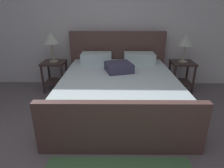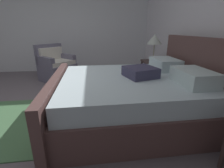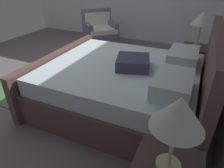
% 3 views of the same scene
% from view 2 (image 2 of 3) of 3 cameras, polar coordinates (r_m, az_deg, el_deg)
% --- Properties ---
extents(ground_plane, '(5.57, 5.33, 0.02)m').
position_cam_2_polar(ground_plane, '(2.98, -24.30, -8.62)').
color(ground_plane, slate).
extents(wall_back, '(5.69, 0.12, 2.67)m').
position_cam_2_polar(wall_back, '(3.12, 30.14, 17.45)').
color(wall_back, white).
rests_on(wall_back, ground).
extents(wall_side_left, '(0.12, 5.45, 2.67)m').
position_cam_2_polar(wall_side_left, '(5.45, -17.56, 18.50)').
color(wall_side_left, white).
rests_on(wall_side_left, ground).
extents(bed, '(1.94, 2.18, 1.16)m').
position_cam_2_polar(bed, '(2.45, 7.38, -3.74)').
color(bed, brown).
rests_on(bed, ground).
extents(nightstand_left, '(0.44, 0.44, 0.60)m').
position_cam_2_polar(nightstand_left, '(3.82, 13.81, 4.94)').
color(nightstand_left, '#41302D').
rests_on(nightstand_left, ground).
extents(table_lamp_left, '(0.32, 0.32, 0.56)m').
position_cam_2_polar(table_lamp_left, '(3.73, 14.59, 14.62)').
color(table_lamp_left, '#B7B293').
rests_on(table_lamp_left, nightstand_left).
extents(armchair, '(1.03, 1.03, 0.90)m').
position_cam_2_polar(armchair, '(4.47, -18.81, 5.71)').
color(armchair, slate).
rests_on(armchair, ground).
extents(area_rug, '(1.57, 1.20, 0.01)m').
position_cam_2_polar(area_rug, '(2.80, -31.92, -11.35)').
color(area_rug, '#4C784E').
rests_on(area_rug, ground).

